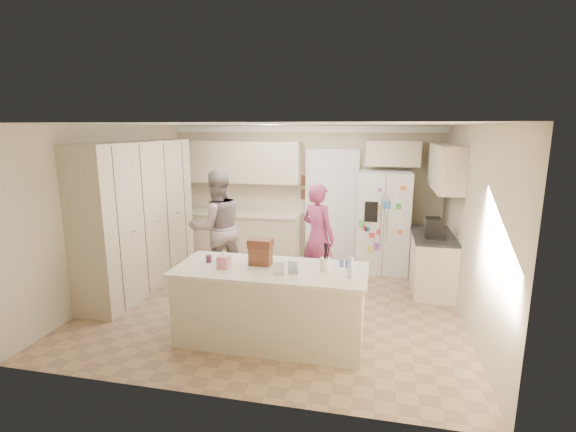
% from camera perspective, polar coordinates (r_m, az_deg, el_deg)
% --- Properties ---
extents(floor, '(5.20, 4.60, 0.02)m').
position_cam_1_polar(floor, '(6.37, -1.58, -11.78)').
color(floor, '#9B7A59').
rests_on(floor, ground).
extents(ceiling, '(5.20, 4.60, 0.02)m').
position_cam_1_polar(ceiling, '(5.83, -1.73, 12.53)').
color(ceiling, white).
rests_on(ceiling, wall_back).
extents(wall_back, '(5.20, 0.02, 2.60)m').
position_cam_1_polar(wall_back, '(8.19, 2.21, 3.16)').
color(wall_back, '#C3B698').
rests_on(wall_back, ground).
extents(wall_front, '(5.20, 0.02, 2.60)m').
position_cam_1_polar(wall_front, '(3.84, -9.95, -7.29)').
color(wall_front, '#C3B698').
rests_on(wall_front, ground).
extents(wall_left, '(0.02, 4.60, 2.60)m').
position_cam_1_polar(wall_left, '(7.04, -22.75, 0.78)').
color(wall_left, '#C3B698').
rests_on(wall_left, ground).
extents(wall_right, '(0.02, 4.60, 2.60)m').
position_cam_1_polar(wall_right, '(5.92, 23.71, -1.28)').
color(wall_right, '#C3B698').
rests_on(wall_right, ground).
extents(crown_back, '(5.20, 0.08, 0.12)m').
position_cam_1_polar(crown_back, '(8.04, 2.22, 11.80)').
color(crown_back, white).
rests_on(crown_back, wall_back).
extents(pantry_bank, '(0.60, 2.60, 2.35)m').
position_cam_1_polar(pantry_bank, '(7.06, -19.68, 0.01)').
color(pantry_bank, '#C4B997').
rests_on(pantry_bank, floor).
extents(back_base_cab, '(2.20, 0.60, 0.88)m').
position_cam_1_polar(back_base_cab, '(8.34, -6.03, -2.77)').
color(back_base_cab, '#C4B997').
rests_on(back_base_cab, floor).
extents(back_countertop, '(2.24, 0.63, 0.04)m').
position_cam_1_polar(back_countertop, '(8.23, -6.12, 0.31)').
color(back_countertop, beige).
rests_on(back_countertop, back_base_cab).
extents(back_upper_cab, '(2.20, 0.35, 0.80)m').
position_cam_1_polar(back_upper_cab, '(8.21, -5.98, 7.35)').
color(back_upper_cab, '#C4B997').
rests_on(back_upper_cab, wall_back).
extents(doorway_opening, '(0.90, 0.06, 2.10)m').
position_cam_1_polar(doorway_opening, '(8.12, 5.98, 1.24)').
color(doorway_opening, black).
rests_on(doorway_opening, floor).
extents(doorway_casing, '(1.02, 0.03, 2.22)m').
position_cam_1_polar(doorway_casing, '(8.09, 5.95, 1.20)').
color(doorway_casing, white).
rests_on(doorway_casing, floor).
extents(wall_frame_upper, '(0.15, 0.02, 0.20)m').
position_cam_1_polar(wall_frame_upper, '(8.11, 2.31, 4.86)').
color(wall_frame_upper, brown).
rests_on(wall_frame_upper, wall_back).
extents(wall_frame_lower, '(0.15, 0.02, 0.20)m').
position_cam_1_polar(wall_frame_lower, '(8.15, 2.30, 2.97)').
color(wall_frame_lower, brown).
rests_on(wall_frame_lower, wall_back).
extents(refrigerator, '(0.90, 0.70, 1.80)m').
position_cam_1_polar(refrigerator, '(7.65, 12.92, -0.81)').
color(refrigerator, white).
rests_on(refrigerator, floor).
extents(fridge_seam, '(0.02, 0.02, 1.78)m').
position_cam_1_polar(fridge_seam, '(7.31, 12.95, -1.41)').
color(fridge_seam, gray).
rests_on(fridge_seam, refrigerator).
extents(fridge_dispenser, '(0.22, 0.03, 0.35)m').
position_cam_1_polar(fridge_dispenser, '(7.24, 11.30, 0.57)').
color(fridge_dispenser, black).
rests_on(fridge_dispenser, refrigerator).
extents(fridge_handle_l, '(0.02, 0.02, 0.85)m').
position_cam_1_polar(fridge_handle_l, '(7.26, 12.61, -0.27)').
color(fridge_handle_l, silver).
rests_on(fridge_handle_l, refrigerator).
extents(fridge_handle_r, '(0.02, 0.02, 0.85)m').
position_cam_1_polar(fridge_handle_r, '(7.26, 13.40, -0.30)').
color(fridge_handle_r, silver).
rests_on(fridge_handle_r, refrigerator).
extents(over_fridge_cab, '(0.95, 0.35, 0.45)m').
position_cam_1_polar(over_fridge_cab, '(7.80, 14.16, 8.29)').
color(over_fridge_cab, '#C4B997').
rests_on(over_fridge_cab, wall_back).
extents(right_base_cab, '(0.60, 1.20, 0.88)m').
position_cam_1_polar(right_base_cab, '(7.04, 19.06, -6.17)').
color(right_base_cab, '#C4B997').
rests_on(right_base_cab, floor).
extents(right_countertop, '(0.63, 1.24, 0.04)m').
position_cam_1_polar(right_countertop, '(6.92, 19.24, -2.54)').
color(right_countertop, '#2D2B28').
rests_on(right_countertop, right_base_cab).
extents(right_upper_cab, '(0.35, 1.50, 0.70)m').
position_cam_1_polar(right_upper_cab, '(6.96, 20.75, 6.23)').
color(right_upper_cab, '#C4B997').
rests_on(right_upper_cab, wall_right).
extents(coffee_maker, '(0.22, 0.28, 0.30)m').
position_cam_1_polar(coffee_maker, '(6.68, 19.20, -1.53)').
color(coffee_maker, black).
rests_on(coffee_maker, right_countertop).
extents(island_base, '(2.20, 0.90, 0.88)m').
position_cam_1_polar(island_base, '(5.16, -2.35, -12.20)').
color(island_base, '#C4B997').
rests_on(island_base, floor).
extents(island_top, '(2.28, 0.96, 0.05)m').
position_cam_1_polar(island_top, '(4.99, -2.40, -7.38)').
color(island_top, beige).
rests_on(island_top, island_base).
extents(utensil_crock, '(0.13, 0.13, 0.15)m').
position_cam_1_polar(utensil_crock, '(4.89, 5.18, -6.59)').
color(utensil_crock, white).
rests_on(utensil_crock, island_top).
extents(tissue_box, '(0.13, 0.13, 0.14)m').
position_cam_1_polar(tissue_box, '(5.03, -8.81, -6.21)').
color(tissue_box, '#D8798C').
rests_on(tissue_box, island_top).
extents(tissue_plume, '(0.08, 0.08, 0.08)m').
position_cam_1_polar(tissue_plume, '(5.00, -8.85, -5.01)').
color(tissue_plume, white).
rests_on(tissue_plume, tissue_box).
extents(dollhouse_body, '(0.26, 0.18, 0.22)m').
position_cam_1_polar(dollhouse_body, '(5.08, -3.78, -5.45)').
color(dollhouse_body, brown).
rests_on(dollhouse_body, island_top).
extents(dollhouse_roof, '(0.28, 0.20, 0.10)m').
position_cam_1_polar(dollhouse_roof, '(5.03, -3.80, -3.71)').
color(dollhouse_roof, '#592D1E').
rests_on(dollhouse_roof, dollhouse_body).
extents(jam_jar, '(0.07, 0.07, 0.09)m').
position_cam_1_polar(jam_jar, '(5.26, -10.77, -5.75)').
color(jam_jar, '#59263F').
rests_on(jam_jar, island_top).
extents(greeting_card_a, '(0.12, 0.06, 0.16)m').
position_cam_1_polar(greeting_card_a, '(4.74, -1.25, -7.09)').
color(greeting_card_a, white).
rests_on(greeting_card_a, island_top).
extents(greeting_card_b, '(0.12, 0.05, 0.16)m').
position_cam_1_polar(greeting_card_b, '(4.76, 0.66, -7.03)').
color(greeting_card_b, silver).
rests_on(greeting_card_b, island_top).
extents(water_bottle, '(0.07, 0.07, 0.24)m').
position_cam_1_polar(water_bottle, '(4.67, 8.57, -7.03)').
color(water_bottle, silver).
rests_on(water_bottle, island_top).
extents(shaker_salt, '(0.05, 0.05, 0.09)m').
position_cam_1_polar(shaker_salt, '(5.05, 7.34, -6.41)').
color(shaker_salt, '#3A5293').
rests_on(shaker_salt, island_top).
extents(shaker_pepper, '(0.05, 0.05, 0.09)m').
position_cam_1_polar(shaker_pepper, '(5.04, 8.13, -6.45)').
color(shaker_pepper, '#3A5293').
rests_on(shaker_pepper, island_top).
extents(teen_boy, '(1.17, 1.13, 1.90)m').
position_cam_1_polar(teen_boy, '(6.92, -9.65, -1.61)').
color(teen_boy, gray).
rests_on(teen_boy, floor).
extents(teen_girl, '(0.75, 0.68, 1.71)m').
position_cam_1_polar(teen_girl, '(6.68, 4.12, -2.78)').
color(teen_girl, '#B6478F').
rests_on(teen_girl, floor).
extents(fridge_magnets, '(0.76, 0.02, 1.44)m').
position_cam_1_polar(fridge_magnets, '(7.30, 12.95, -1.43)').
color(fridge_magnets, tan).
rests_on(fridge_magnets, refrigerator).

